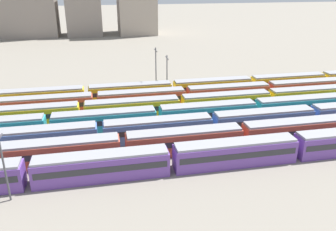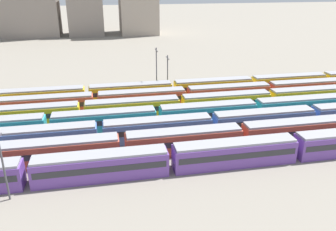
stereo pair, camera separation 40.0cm
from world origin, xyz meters
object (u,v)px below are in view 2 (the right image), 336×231
(train_track_1, at_px, (296,131))
(catenary_pole_1, at_px, (168,72))
(train_track_2, at_px, (312,117))
(catenary_pole_2, at_px, (3,164))
(train_track_6, at_px, (252,85))
(train_track_5, at_px, (269,91))
(catenary_pole_3, at_px, (157,69))
(train_track_0, at_px, (295,147))
(train_track_3, at_px, (208,113))
(train_track_4, at_px, (226,102))

(train_track_1, xyz_separation_m, catenary_pole_1, (-15.75, 29.26, 3.11))
(train_track_2, relative_size, catenary_pole_2, 12.77)
(train_track_1, xyz_separation_m, train_track_6, (3.74, 26.00, 0.00))
(train_track_1, bearing_deg, train_track_5, 75.07)
(train_track_1, bearing_deg, train_track_2, 39.83)
(train_track_5, distance_m, catenary_pole_1, 23.12)
(train_track_2, bearing_deg, catenary_pole_3, 136.11)
(train_track_6, relative_size, catenary_pole_3, 10.34)
(train_track_0, relative_size, train_track_3, 1.20)
(catenary_pole_2, distance_m, catenary_pole_3, 44.14)
(train_track_6, distance_m, catenary_pole_1, 20.00)
(train_track_0, bearing_deg, train_track_2, 47.78)
(train_track_4, xyz_separation_m, train_track_5, (11.93, 5.20, 0.00))
(train_track_0, distance_m, train_track_3, 17.81)
(train_track_4, distance_m, catenary_pole_3, 18.35)
(catenary_pole_3, bearing_deg, train_track_6, -7.40)
(train_track_4, bearing_deg, train_track_0, -81.30)
(train_track_1, bearing_deg, catenary_pole_3, 122.48)
(train_track_1, height_order, catenary_pole_3, catenary_pole_3)
(train_track_1, relative_size, train_track_4, 1.00)
(catenary_pole_3, bearing_deg, catenary_pole_2, -123.52)
(train_track_6, xyz_separation_m, catenary_pole_2, (-46.48, -33.92, 3.03))
(train_track_5, xyz_separation_m, catenary_pole_2, (-48.29, -28.72, 3.03))
(train_track_2, distance_m, catenary_pole_2, 50.80)
(train_track_0, height_order, train_track_2, same)
(train_track_1, height_order, train_track_6, same)
(catenary_pole_1, bearing_deg, train_track_2, -47.58)
(train_track_2, relative_size, catenary_pole_1, 12.55)
(train_track_1, height_order, train_track_3, same)
(catenary_pole_3, bearing_deg, catenary_pole_1, 8.41)
(train_track_1, bearing_deg, train_track_4, 112.26)
(train_track_2, bearing_deg, train_track_0, -132.22)
(train_track_5, bearing_deg, train_track_4, -156.45)
(catenary_pole_1, bearing_deg, train_track_0, -69.99)
(train_track_4, height_order, train_track_6, same)
(train_track_6, xyz_separation_m, catenary_pole_3, (-22.11, 2.87, 4.09))
(train_track_3, relative_size, catenary_pole_3, 8.61)
(train_track_3, xyz_separation_m, train_track_4, (5.42, 5.20, 0.00))
(catenary_pole_1, bearing_deg, train_track_4, -55.57)
(train_track_3, xyz_separation_m, catenary_pole_3, (-6.57, 18.47, 4.09))
(train_track_4, relative_size, catenary_pole_1, 10.44)
(train_track_5, xyz_separation_m, catenary_pole_3, (-23.92, 8.07, 4.09))
(train_track_0, distance_m, catenary_pole_2, 39.75)
(catenary_pole_2, bearing_deg, catenary_pole_1, 54.01)
(catenary_pole_2, bearing_deg, train_track_2, 15.00)
(train_track_0, height_order, train_track_1, same)
(train_track_3, bearing_deg, train_track_0, -61.13)
(train_track_3, height_order, train_track_6, same)
(train_track_2, height_order, catenary_pole_1, catenary_pole_1)
(train_track_3, bearing_deg, catenary_pole_3, 109.59)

